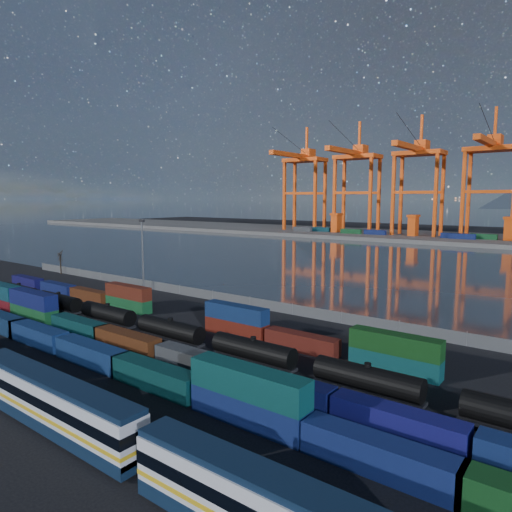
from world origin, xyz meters
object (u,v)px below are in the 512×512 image
Objects in this scene: bare_tree at (60,262)px; tanker_string at (253,351)px; passenger_train at (53,403)px; gantry_cranes at (453,161)px.

tanker_string is at bearing -15.21° from bare_tree.
bare_tree is at bearing 149.92° from passenger_train.
passenger_train is 228.66m from gantry_cranes.
passenger_train is at bearing -100.88° from tanker_string.
tanker_string is (4.65, 24.22, -0.65)m from passenger_train.
bare_tree reaches higher than tanker_string.
gantry_cranes is (-27.53, 200.19, 38.08)m from tanker_string.
bare_tree reaches higher than passenger_train.
gantry_cranes reaches higher than passenger_train.
bare_tree is at bearing 164.79° from tanker_string.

